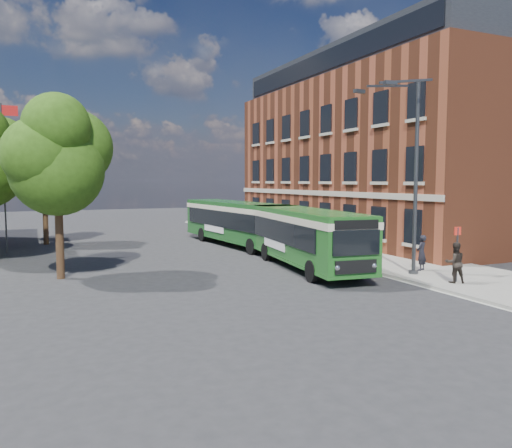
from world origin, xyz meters
name	(u,v)px	position (x,y,z in m)	size (l,w,h in m)	color
ground	(295,278)	(0.00, 0.00, 0.00)	(120.00, 120.00, 0.00)	#29282B
pavement	(330,247)	(7.00, 8.00, 0.07)	(6.00, 48.00, 0.15)	gray
kerb_line	(290,251)	(3.95, 8.00, 0.01)	(0.12, 48.00, 0.01)	beige
brick_office	(379,149)	(14.00, 12.00, 6.97)	(12.10, 26.00, 14.20)	brown
flagpole	(5,173)	(-12.45, 13.00, 4.94)	(0.95, 0.10, 9.00)	#35383A
street_lamp	(410,174)	(4.84, -2.00, 4.79)	(2.96, 2.38, 9.00)	#35383A
bus_stop_sign	(457,250)	(5.60, -4.20, 1.51)	(0.35, 0.08, 2.52)	#35383A
bus_front	(304,232)	(1.76, 2.31, 1.83)	(3.85, 11.32, 3.02)	#1E5C1E
bus_rear	(237,219)	(1.88, 11.94, 1.83)	(3.56, 12.63, 3.02)	#184E1B
pedestrian_a	(422,253)	(6.12, -1.50, 1.01)	(0.63, 0.41, 1.73)	black
pedestrian_b	(455,263)	(5.33, -4.37, 1.02)	(0.85, 0.66, 1.74)	black
tree_left	(58,155)	(-9.87, 4.23, 5.63)	(4.92, 4.68, 8.30)	#3C2615
tree_right	(45,166)	(-10.15, 17.90, 5.51)	(4.81, 4.57, 8.12)	#3C2615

